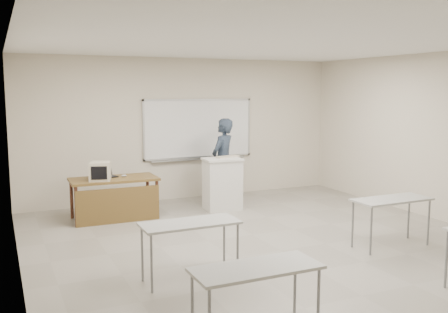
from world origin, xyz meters
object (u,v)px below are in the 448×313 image
laptop (107,174)px  presenter (223,161)px  mouse (124,176)px  whiteboard (199,130)px  keyboard (228,157)px  instructor_desk (115,189)px  crt_monitor (101,171)px  podium (222,184)px

laptop → presenter: (2.44, 0.26, 0.07)m
laptop → mouse: 0.30m
whiteboard → mouse: (-1.90, -1.06, -0.71)m
keyboard → presenter: 0.53m
laptop → presenter: 2.45m
laptop → instructor_desk: bearing=-92.5°
laptop → keyboard: 2.34m
instructor_desk → laptop: 0.37m
keyboard → crt_monitor: bearing=168.3°
podium → mouse: size_ratio=9.86×
mouse → keyboard: keyboard is taller
mouse → instructor_desk: bearing=-127.9°
whiteboard → podium: (-0.02, -1.28, -0.97)m
whiteboard → laptop: whiteboard is taller
whiteboard → instructor_desk: whiteboard is taller
instructor_desk → crt_monitor: bearing=-176.3°
crt_monitor → laptop: crt_monitor is taller
instructor_desk → keyboard: 2.28m
instructor_desk → crt_monitor: crt_monitor is taller
whiteboard → keyboard: size_ratio=5.13×
whiteboard → podium: 1.60m
whiteboard → mouse: size_ratio=24.18×
whiteboard → laptop: (-2.18, -0.96, -0.68)m
crt_monitor → laptop: size_ratio=1.31×
laptop → keyboard: (2.31, -0.24, 0.22)m
podium → crt_monitor: crt_monitor is taller
whiteboard → keyboard: (0.13, -1.20, -0.46)m
crt_monitor → mouse: crt_monitor is taller
keyboard → whiteboard: bearing=83.9°
mouse → presenter: size_ratio=0.06×
podium → mouse: podium is taller
whiteboard → instructor_desk: size_ratio=1.61×
instructor_desk → laptop: bearing=107.4°
instructor_desk → laptop: laptop is taller
whiteboard → crt_monitor: bearing=-152.3°
whiteboard → presenter: (0.26, -0.70, -0.60)m
crt_monitor → mouse: size_ratio=3.93×
podium → mouse: bearing=177.2°
keyboard → presenter: bearing=63.2°
instructor_desk → laptop: (-0.08, 0.27, 0.25)m
podium → mouse: (-1.88, 0.22, 0.26)m
podium → laptop: podium is taller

